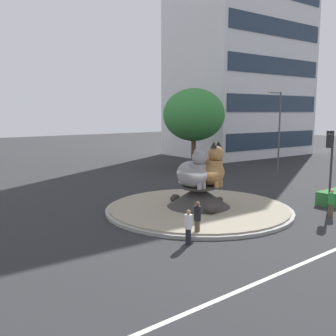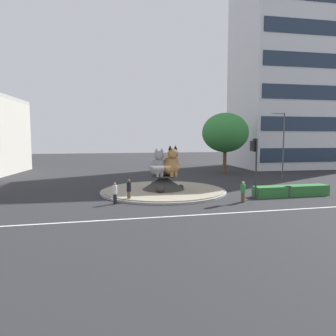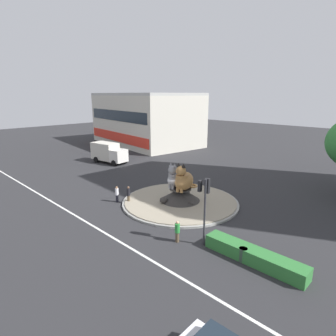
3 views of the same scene
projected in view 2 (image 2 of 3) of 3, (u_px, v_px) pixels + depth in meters
ground_plane at (163, 192)px, 28.16m from camera, size 160.00×160.00×0.00m
lane_centreline at (192, 215)px, 19.62m from camera, size 112.00×0.20×0.01m
roundabout_island at (163, 188)px, 28.12m from camera, size 11.43×11.43×1.53m
cat_statue_grey at (158, 166)px, 27.72m from camera, size 1.64×2.64×2.53m
cat_statue_tabby at (170, 165)px, 27.84m from camera, size 2.01×2.92×2.77m
traffic_light_mast at (255, 155)px, 24.67m from camera, size 0.71×0.58×4.90m
office_tower at (292, 69)px, 52.43m from camera, size 18.95×13.60×33.42m
clipped_hedge_strip at (291, 191)px, 26.17m from camera, size 6.74×1.20×0.90m
broadleaf_tree_behind_island at (225, 133)px, 43.39m from camera, size 6.54×6.54×8.54m
streetlight_arm at (282, 142)px, 36.85m from camera, size 1.92×0.50×7.97m
pedestrian_white_shirt at (115, 193)px, 22.91m from camera, size 0.34×0.34×1.64m
pedestrian_black_shirt at (129, 190)px, 23.72m from camera, size 0.35×0.35×1.76m
pedestrian_green_shirt at (243, 191)px, 23.51m from camera, size 0.37×0.37×1.63m
litter_bin at (288, 192)px, 25.71m from camera, size 0.56×0.56×0.90m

